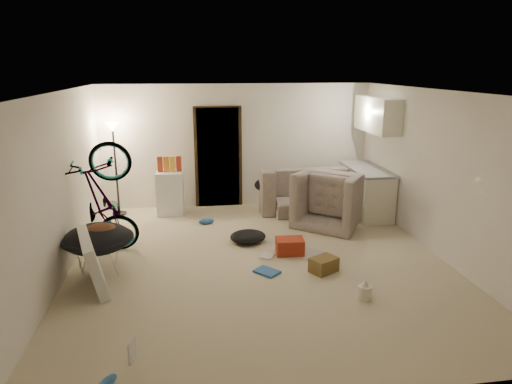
{
  "coord_description": "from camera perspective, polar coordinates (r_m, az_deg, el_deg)",
  "views": [
    {
      "loc": [
        -0.98,
        -6.25,
        2.83
      ],
      "look_at": [
        0.03,
        0.6,
        0.92
      ],
      "focal_mm": 32.0,
      "sensor_mm": 36.0,
      "label": 1
    }
  ],
  "objects": [
    {
      "name": "floor",
      "position": [
        6.94,
        0.46,
        -8.73
      ],
      "size": [
        5.5,
        6.0,
        0.02
      ],
      "primitive_type": "cube",
      "color": "beige",
      "rests_on": "ground"
    },
    {
      "name": "ceiling",
      "position": [
        6.34,
        0.51,
        12.54
      ],
      "size": [
        5.5,
        6.0,
        0.02
      ],
      "primitive_type": "cube",
      "color": "white",
      "rests_on": "wall_back"
    },
    {
      "name": "wall_back",
      "position": [
        9.45,
        -2.36,
        5.81
      ],
      "size": [
        5.5,
        0.02,
        2.5
      ],
      "primitive_type": "cube",
      "color": "white",
      "rests_on": "floor"
    },
    {
      "name": "wall_front",
      "position": [
        3.74,
        7.75,
        -9.74
      ],
      "size": [
        5.5,
        0.02,
        2.5
      ],
      "primitive_type": "cube",
      "color": "white",
      "rests_on": "floor"
    },
    {
      "name": "wall_left",
      "position": [
        6.69,
        -23.58,
        0.46
      ],
      "size": [
        0.02,
        6.0,
        2.5
      ],
      "primitive_type": "cube",
      "color": "white",
      "rests_on": "floor"
    },
    {
      "name": "wall_right",
      "position": [
        7.46,
        21.95,
        2.07
      ],
      "size": [
        0.02,
        6.0,
        2.5
      ],
      "primitive_type": "cube",
      "color": "white",
      "rests_on": "floor"
    },
    {
      "name": "doorway",
      "position": [
        9.42,
        -4.74,
        4.31
      ],
      "size": [
        0.85,
        0.1,
        2.04
      ],
      "primitive_type": "cube",
      "color": "black",
      "rests_on": "floor"
    },
    {
      "name": "door_trim",
      "position": [
        9.39,
        -4.73,
        4.28
      ],
      "size": [
        0.97,
        0.04,
        2.1
      ],
      "primitive_type": "cube",
      "color": "black",
      "rests_on": "floor"
    },
    {
      "name": "floor_lamp",
      "position": [
        9.14,
        -17.3,
        5.16
      ],
      "size": [
        0.28,
        0.28,
        1.81
      ],
      "color": "black",
      "rests_on": "floor"
    },
    {
      "name": "kitchen_counter",
      "position": [
        9.24,
        13.55,
        0.02
      ],
      "size": [
        0.6,
        1.5,
        0.88
      ],
      "primitive_type": "cube",
      "color": "white",
      "rests_on": "floor"
    },
    {
      "name": "counter_top",
      "position": [
        9.14,
        13.73,
        2.81
      ],
      "size": [
        0.64,
        1.54,
        0.04
      ],
      "primitive_type": "cube",
      "color": "gray",
      "rests_on": "kitchen_counter"
    },
    {
      "name": "kitchen_uppers",
      "position": [
        9.02,
        14.93,
        9.34
      ],
      "size": [
        0.38,
        1.4,
        0.65
      ],
      "primitive_type": "cube",
      "color": "white",
      "rests_on": "wall_right"
    },
    {
      "name": "sofa",
      "position": [
        9.39,
        7.25,
        -0.09
      ],
      "size": [
        2.29,
        0.91,
        0.67
      ],
      "primitive_type": "imported",
      "rotation": [
        0.0,
        0.0,
        3.15
      ],
      "color": "#3A423B",
      "rests_on": "floor"
    },
    {
      "name": "armchair",
      "position": [
        8.58,
        9.79,
        -1.42
      ],
      "size": [
        1.53,
        1.51,
        0.75
      ],
      "primitive_type": "imported",
      "rotation": [
        0.0,
        0.0,
        2.46
      ],
      "color": "#3A423B",
      "rests_on": "floor"
    },
    {
      "name": "bicycle",
      "position": [
        7.42,
        -18.24,
        -3.86
      ],
      "size": [
        1.84,
        0.85,
        1.05
      ],
      "primitive_type": "imported",
      "rotation": [
        0.0,
        -0.17,
        1.54
      ],
      "color": "black",
      "rests_on": "floor"
    },
    {
      "name": "book_asset",
      "position": [
        4.93,
        -15.53,
        -20.13
      ],
      "size": [
        0.27,
        0.23,
        0.02
      ],
      "primitive_type": "imported",
      "rotation": [
        0.0,
        0.0,
        1.25
      ],
      "color": "#9E2C17",
      "rests_on": "floor"
    },
    {
      "name": "mini_fridge",
      "position": [
        9.13,
        -10.65,
        -0.08
      ],
      "size": [
        0.53,
        0.53,
        0.86
      ],
      "primitive_type": "cube",
      "rotation": [
        0.0,
        0.0,
        -0.06
      ],
      "color": "white",
      "rests_on": "floor"
    },
    {
      "name": "snack_box_0",
      "position": [
        9.01,
        -11.91,
        3.39
      ],
      "size": [
        0.1,
        0.07,
        0.3
      ],
      "primitive_type": "cube",
      "rotation": [
        0.0,
        0.0,
        0.04
      ],
      "color": "#9E2C17",
      "rests_on": "mini_fridge"
    },
    {
      "name": "snack_box_1",
      "position": [
        9.0,
        -11.15,
        3.42
      ],
      "size": [
        0.11,
        0.08,
        0.3
      ],
      "primitive_type": "cube",
      "rotation": [
        0.0,
        0.0,
        -0.13
      ],
      "color": "orange",
      "rests_on": "mini_fridge"
    },
    {
      "name": "snack_box_2",
      "position": [
        9.0,
        -10.39,
        3.45
      ],
      "size": [
        0.11,
        0.08,
        0.3
      ],
      "primitive_type": "cube",
      "rotation": [
        0.0,
        0.0,
        0.15
      ],
      "color": "yellow",
      "rests_on": "mini_fridge"
    },
    {
      "name": "snack_box_3",
      "position": [
        8.99,
        -9.62,
        3.49
      ],
      "size": [
        0.1,
        0.07,
        0.3
      ],
      "primitive_type": "cube",
      "rotation": [
        0.0,
        0.0,
        -0.0
      ],
      "color": "#9E2C17",
      "rests_on": "mini_fridge"
    },
    {
      "name": "saucer_chair",
      "position": [
        6.8,
        -19.12,
        -6.23
      ],
      "size": [
        0.99,
        0.99,
        0.7
      ],
      "color": "silver",
      "rests_on": "floor"
    },
    {
      "name": "hoodie",
      "position": [
        6.7,
        -18.9,
        -4.7
      ],
      "size": [
        0.58,
        0.53,
        0.22
      ],
      "primitive_type": "ellipsoid",
      "rotation": [
        0.0,
        0.0,
        0.31
      ],
      "color": "#532D1C",
      "rests_on": "saucer_chair"
    },
    {
      "name": "sofa_drape",
      "position": [
        9.13,
        1.53,
        0.91
      ],
      "size": [
        0.62,
        0.53,
        0.28
      ],
      "primitive_type": "ellipsoid",
      "rotation": [
        0.0,
        0.0,
        0.13
      ],
      "color": "black",
      "rests_on": "sofa"
    },
    {
      "name": "tv_box",
      "position": [
        6.44,
        -19.73,
        -8.15
      ],
      "size": [
        0.56,
        1.1,
        0.72
      ],
      "primitive_type": "cube",
      "rotation": [
        0.0,
        -0.21,
        0.28
      ],
      "color": "silver",
      "rests_on": "floor"
    },
    {
      "name": "drink_case_a",
      "position": [
        6.63,
        8.46,
        -8.98
      ],
      "size": [
        0.45,
        0.41,
        0.21
      ],
      "primitive_type": "cube",
      "rotation": [
        0.0,
        0.0,
        0.52
      ],
      "color": "brown",
      "rests_on": "floor"
    },
    {
      "name": "drink_case_b",
      "position": [
        7.17,
        4.25,
        -6.77
      ],
      "size": [
        0.45,
        0.35,
        0.25
      ],
      "primitive_type": "cube",
      "rotation": [
        0.0,
        0.0,
        -0.09
      ],
      "color": "#9E2C17",
      "rests_on": "floor"
    },
    {
      "name": "juicer",
      "position": [
        6.02,
        13.44,
        -11.97
      ],
      "size": [
        0.17,
        0.17,
        0.25
      ],
      "color": "beige",
      "rests_on": "floor"
    },
    {
      "name": "newspaper",
      "position": [
        7.18,
        7.39,
        -7.88
      ],
      "size": [
        0.74,
        0.75,
        0.01
      ],
      "primitive_type": "cube",
      "rotation": [
        0.0,
        0.0,
        0.76
      ],
      "color": "#B8B1AA",
      "rests_on": "floor"
    },
    {
      "name": "book_blue",
      "position": [
        6.57,
        1.37,
        -9.93
      ],
      "size": [
        0.4,
        0.41,
        0.03
      ],
      "primitive_type": "cube",
      "rotation": [
        0.0,
        0.0,
        0.73
      ],
      "color": "#2D5FA5",
      "rests_on": "floor"
    },
    {
      "name": "book_white",
      "position": [
        7.09,
        1.45,
        -7.99
      ],
      "size": [
        0.28,
        0.3,
        0.02
      ],
      "primitive_type": "cube",
      "rotation": [
        0.0,
        0.0,
        -0.52
      ],
      "color": "silver",
      "rests_on": "floor"
    },
    {
      "name": "shoe_0",
      "position": [
        8.52,
        -6.21,
        -3.66
      ],
      "size": [
        0.31,
        0.18,
        0.11
      ],
      "primitive_type": "ellipsoid",
      "rotation": [
        0.0,
        0.0,
        0.21
      ],
      "color": "#2D5FA5",
      "rests_on": "floor"
    },
    {
      "name": "shoe_1",
      "position": [
        9.24,
        1.76,
        -2.1
      ],
      "size": [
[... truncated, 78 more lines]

